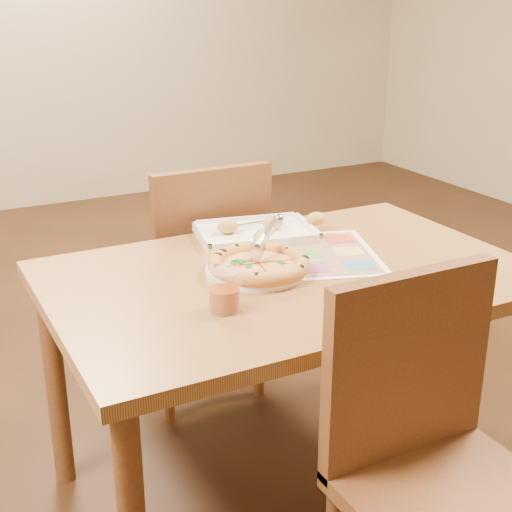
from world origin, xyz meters
name	(u,v)px	position (x,y,z in m)	size (l,w,h in m)	color
room	(294,31)	(0.00, 0.00, 1.35)	(7.00, 7.00, 7.00)	black
dining_table	(289,300)	(0.00, 0.00, 0.63)	(1.30, 0.85, 0.72)	#A17140
chair_near	(432,433)	(0.00, -0.60, 0.57)	(0.42, 0.42, 0.47)	brown
chair_far	(203,256)	(0.00, 0.60, 0.57)	(0.42, 0.42, 0.47)	brown
plate	(256,271)	(-0.09, 0.03, 0.73)	(0.28, 0.28, 0.01)	white
pizza	(259,264)	(-0.08, 0.02, 0.75)	(0.28, 0.28, 0.04)	#DE904C
pizza_cutter	(265,237)	(-0.05, 0.06, 0.81)	(0.14, 0.10, 0.10)	silver
appetizer_tray	(259,232)	(0.06, 0.30, 0.74)	(0.43, 0.31, 0.06)	white
glass_tumbler	(224,293)	(-0.27, -0.14, 0.77)	(0.08, 0.08, 0.10)	#8B340A
menu	(327,253)	(0.17, 0.07, 0.72)	(0.28, 0.39, 0.01)	white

